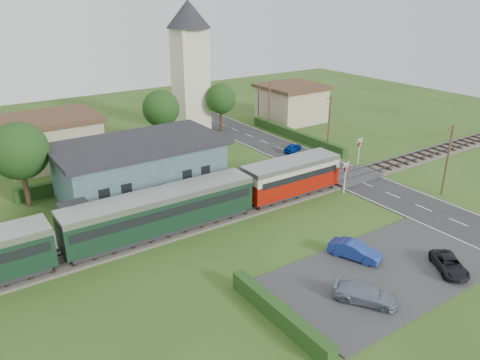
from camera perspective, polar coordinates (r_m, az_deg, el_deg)
ground at (r=43.60m, az=6.26°, el=-3.34°), size 120.00×120.00×0.00m
railway_track at (r=44.94m, az=4.63°, el=-2.31°), size 76.00×3.20×0.49m
road at (r=50.18m, az=15.04°, el=-0.46°), size 6.00×70.00×0.05m
car_park at (r=35.43m, az=17.11°, el=-10.68°), size 17.00×9.00×0.08m
crossing_deck at (r=51.32m, az=13.41°, el=0.46°), size 6.20×3.40×0.45m
platform at (r=42.55m, az=-8.73°, el=-3.81°), size 30.00×3.00×0.45m
equipment_hut at (r=39.58m, az=-19.34°, el=-4.51°), size 2.30×2.30×2.55m
station_building at (r=46.52m, az=-12.04°, el=1.56°), size 16.00×9.00×5.30m
train at (r=37.29m, az=-13.98°, el=-4.81°), size 43.20×2.90×3.40m
church_tower at (r=65.99m, az=-6.15°, el=14.68°), size 6.00×6.00×17.60m
house_west at (r=57.99m, az=-22.05°, el=4.62°), size 10.80×8.80×5.50m
house_east at (r=72.40m, az=6.28°, el=9.36°), size 8.80×8.80×5.50m
hedge_carpark at (r=29.35m, az=4.84°, el=-15.94°), size 0.80×9.00×1.20m
hedge_roadside at (r=63.42m, az=6.83°, el=5.44°), size 0.80×18.00×1.20m
hedge_station at (r=51.19m, az=-13.83°, el=0.87°), size 22.00×0.80×1.30m
tree_a at (r=46.05m, az=-25.32°, el=3.21°), size 5.20×5.20×8.00m
tree_b at (r=59.45m, az=-9.62°, el=8.57°), size 4.60×4.60×7.34m
tree_c at (r=65.86m, az=-2.36°, el=9.85°), size 4.20×4.20×6.78m
utility_pole_b at (r=48.94m, az=23.97°, el=2.29°), size 1.40×0.22×7.00m
utility_pole_c at (r=58.39m, az=10.82°, el=6.83°), size 1.40×0.22×7.00m
utility_pole_d at (r=67.13m, az=3.58°, el=9.16°), size 1.40×0.22×7.00m
crossing_signal_near at (r=46.63m, az=12.73°, el=0.82°), size 0.84×0.28×3.28m
crossing_signal_far at (r=54.73m, az=14.35°, el=3.87°), size 0.84×0.28×3.28m
streetlamp_east at (r=72.21m, az=2.27°, el=9.64°), size 0.30×0.30×5.15m
car_on_road at (r=58.39m, az=6.44°, el=3.95°), size 3.29×2.38×1.04m
car_park_blue at (r=36.16m, az=13.81°, el=-8.32°), size 2.72×4.10×1.28m
car_park_silver at (r=31.75m, az=15.02°, el=-13.26°), size 3.64×4.29×1.18m
car_park_dark at (r=36.86m, az=24.16°, el=-9.37°), size 3.48×4.05×1.03m
pedestrian_near at (r=44.59m, az=-0.98°, el=-0.64°), size 0.69×0.45×1.90m
pedestrian_far at (r=40.37m, az=-15.00°, el=-4.11°), size 0.85×0.99×1.75m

